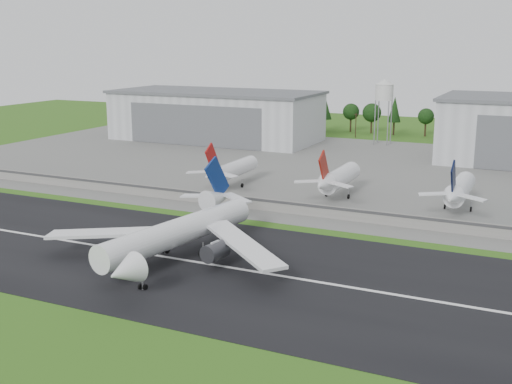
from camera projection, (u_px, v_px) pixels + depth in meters
The scene contains 13 objects.
ground at pixel (173, 278), 127.25m from camera, with size 600.00×600.00×0.00m, color #305C15.
runway at pixel (199, 263), 136.05m from camera, with size 320.00×60.00×0.10m, color black.
runway_centerline at pixel (199, 262), 136.04m from camera, with size 220.00×1.00×0.02m, color white.
apron at pixel (351, 170), 233.00m from camera, with size 320.00×150.00×0.10m, color slate.
blast_fence at pixel (281, 206), 175.30m from camera, with size 240.00×0.61×3.50m.
hangar_west at pixel (216, 115), 302.97m from camera, with size 97.00×44.00×23.20m.
water_tower at pixel (384, 90), 286.72m from camera, with size 8.40×8.40×29.40m.
utility_poles at pixel (400, 140), 303.51m from camera, with size 230.00×3.00×12.00m, color black, non-canonical shape.
treeline at pixel (407, 136), 316.73m from camera, with size 320.00×16.00×22.00m, color black, non-canonical shape.
main_airliner at pixel (178, 238), 136.55m from camera, with size 56.47×59.11×18.17m.
parked_jet_red_a at pixel (230, 170), 204.40m from camera, with size 7.36×31.29×16.33m.
parked_jet_red_b at pixel (336, 179), 189.77m from camera, with size 7.36×31.29×16.65m.
parked_jet_navy at pixel (458, 190), 175.34m from camera, with size 7.36×31.29×16.57m.
Camera 1 is at (65.80, -101.60, 45.89)m, focal length 45.00 mm.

